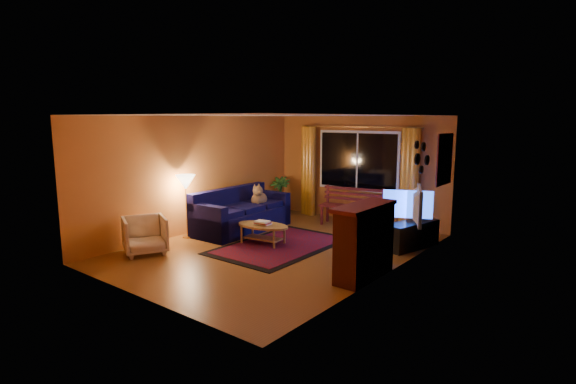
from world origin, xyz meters
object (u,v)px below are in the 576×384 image
Objects in this scene: sofa at (242,210)px; floor_lamp at (186,207)px; armchair at (145,233)px; bench at (352,217)px; coffee_table at (263,234)px; tv_console at (411,235)px.

sofa is 1.77× the size of floor_lamp.
sofa is 3.02× the size of armchair.
bench is 1.37× the size of coffee_table.
sofa is at bearing 66.57° from floor_lamp.
armchair is 0.62× the size of tv_console.
tv_console reaches higher than bench.
tv_console is (1.78, -0.81, 0.03)m from bench.
sofa reaches higher than bench.
armchair is 2.21m from coffee_table.
floor_lamp reaches higher than sofa.
sofa is 2.33m from armchair.
armchair is at bearing -123.37° from tv_console.
floor_lamp is at bearing -137.09° from tv_console.
sofa reaches higher than coffee_table.
tv_console is (3.95, 2.17, -0.39)m from floor_lamp.
coffee_table is (1.29, 1.79, -0.18)m from armchair.
bench is 2.46m from coffee_table.
coffee_table is at bearing 20.93° from floor_lamp.
bench is at bearing 53.86° from floor_lamp.
sofa is 1.23m from coffee_table.
tv_console is at bearing -21.47° from armchair.
coffee_table is at bearing -115.40° from bench.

